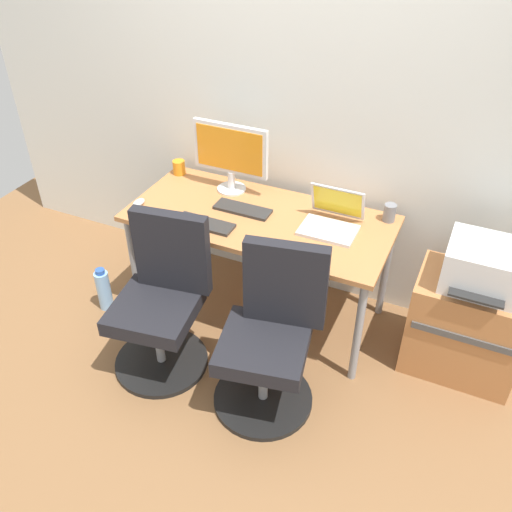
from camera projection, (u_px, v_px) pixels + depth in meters
ground_plane at (259, 309)px, 3.62m from camera, size 5.28×5.28×0.00m
back_wall at (291, 95)px, 3.17m from camera, size 4.40×0.04×2.60m
desk at (260, 226)px, 3.23m from camera, size 1.54×0.71×0.72m
office_chair_left at (162, 303)px, 3.03m from camera, size 0.54×0.54×0.94m
office_chair_right at (271, 338)px, 2.81m from camera, size 0.54×0.54×0.94m
side_cabinet at (465, 326)px, 3.06m from camera, size 0.60×0.42×0.60m
printer at (483, 266)px, 2.82m from camera, size 0.38×0.40×0.24m
water_bottle_on_floor at (104, 290)px, 3.55m from camera, size 0.09×0.09×0.31m
desktop_monitor at (230, 153)px, 3.30m from camera, size 0.48×0.18×0.43m
open_laptop at (332, 218)px, 3.08m from camera, size 0.31×0.29×0.22m
keyboard_by_monitor at (205, 224)px, 3.11m from camera, size 0.34×0.12×0.02m
keyboard_by_laptop at (243, 209)px, 3.24m from camera, size 0.34×0.12×0.02m
mouse_by_monitor at (139, 203)px, 3.29m from camera, size 0.06×0.10×0.03m
mouse_by_laptop at (320, 254)px, 2.86m from camera, size 0.06×0.10×0.03m
coffee_mug at (179, 167)px, 3.59m from camera, size 0.08×0.08×0.09m
pen_cup at (390, 213)px, 3.13m from camera, size 0.07×0.07×0.10m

